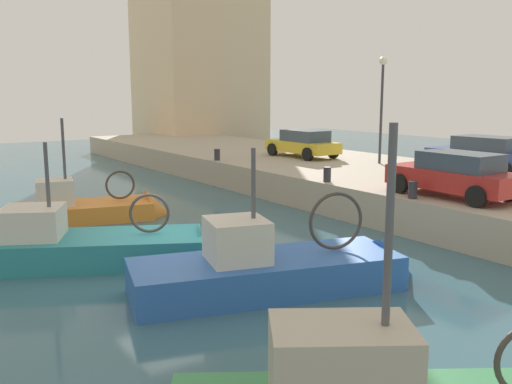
{
  "coord_description": "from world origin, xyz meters",
  "views": [
    {
      "loc": [
        -6.46,
        -13.55,
        4.49
      ],
      "look_at": [
        3.97,
        1.71,
        1.2
      ],
      "focal_mm": 39.67,
      "sensor_mm": 36.0,
      "label": 1
    }
  ],
  "objects_px": {
    "fishing_boat_teal": "(98,259)",
    "fishing_boat_orange": "(96,216)",
    "mooring_bollard_mid": "(327,174)",
    "parked_car_red": "(455,174)",
    "mooring_bollard_north": "(217,155)",
    "parked_car_yellow": "(303,143)",
    "fishing_boat_blue": "(282,284)",
    "quay_streetlamp": "(382,92)",
    "mooring_bollard_south": "(413,190)",
    "parked_car_blue": "(483,153)"
  },
  "relations": [
    {
      "from": "parked_car_red",
      "to": "mooring_bollard_mid",
      "type": "height_order",
      "value": "parked_car_red"
    },
    {
      "from": "fishing_boat_orange",
      "to": "mooring_bollard_mid",
      "type": "xyz_separation_m",
      "value": [
        7.41,
        -3.94,
        1.36
      ]
    },
    {
      "from": "fishing_boat_orange",
      "to": "parked_car_red",
      "type": "height_order",
      "value": "fishing_boat_orange"
    },
    {
      "from": "fishing_boat_teal",
      "to": "fishing_boat_orange",
      "type": "xyz_separation_m",
      "value": [
        1.72,
        5.21,
        0.01
      ]
    },
    {
      "from": "fishing_boat_orange",
      "to": "quay_streetlamp",
      "type": "bearing_deg",
      "value": -5.17
    },
    {
      "from": "fishing_boat_teal",
      "to": "parked_car_yellow",
      "type": "xyz_separation_m",
      "value": [
        13.45,
        8.01,
        1.79
      ]
    },
    {
      "from": "fishing_boat_teal",
      "to": "mooring_bollard_mid",
      "type": "relative_size",
      "value": 12.91
    },
    {
      "from": "fishing_boat_orange",
      "to": "parked_car_red",
      "type": "distance_m",
      "value": 12.28
    },
    {
      "from": "mooring_bollard_north",
      "to": "mooring_bollard_mid",
      "type": "bearing_deg",
      "value": -90.0
    },
    {
      "from": "fishing_boat_orange",
      "to": "mooring_bollard_north",
      "type": "xyz_separation_m",
      "value": [
        7.41,
        4.06,
        1.36
      ]
    },
    {
      "from": "fishing_boat_teal",
      "to": "fishing_boat_blue",
      "type": "distance_m",
      "value": 5.18
    },
    {
      "from": "fishing_boat_orange",
      "to": "mooring_bollard_south",
      "type": "distance_m",
      "value": 10.94
    },
    {
      "from": "mooring_bollard_mid",
      "to": "fishing_boat_teal",
      "type": "bearing_deg",
      "value": -172.06
    },
    {
      "from": "mooring_bollard_mid",
      "to": "quay_streetlamp",
      "type": "xyz_separation_m",
      "value": [
        5.65,
        2.75,
        2.98
      ]
    },
    {
      "from": "quay_streetlamp",
      "to": "parked_car_red",
      "type": "bearing_deg",
      "value": -120.99
    },
    {
      "from": "parked_car_yellow",
      "to": "mooring_bollard_north",
      "type": "distance_m",
      "value": 4.52
    },
    {
      "from": "fishing_boat_orange",
      "to": "parked_car_yellow",
      "type": "relative_size",
      "value": 1.39
    },
    {
      "from": "fishing_boat_teal",
      "to": "parked_car_blue",
      "type": "distance_m",
      "value": 16.47
    },
    {
      "from": "quay_streetlamp",
      "to": "fishing_boat_orange",
      "type": "bearing_deg",
      "value": 174.83
    },
    {
      "from": "fishing_boat_orange",
      "to": "parked_car_blue",
      "type": "xyz_separation_m",
      "value": [
        14.64,
        -5.47,
        1.83
      ]
    },
    {
      "from": "parked_car_blue",
      "to": "parked_car_red",
      "type": "height_order",
      "value": "parked_car_blue"
    },
    {
      "from": "fishing_boat_teal",
      "to": "mooring_bollard_north",
      "type": "relative_size",
      "value": 12.91
    },
    {
      "from": "mooring_bollard_mid",
      "to": "fishing_boat_blue",
      "type": "bearing_deg",
      "value": -138.31
    },
    {
      "from": "parked_car_red",
      "to": "mooring_bollard_south",
      "type": "bearing_deg",
      "value": 154.23
    },
    {
      "from": "fishing_boat_teal",
      "to": "mooring_bollard_mid",
      "type": "height_order",
      "value": "fishing_boat_teal"
    },
    {
      "from": "fishing_boat_teal",
      "to": "fishing_boat_blue",
      "type": "xyz_separation_m",
      "value": [
        2.82,
        -4.35,
        0.0
      ]
    },
    {
      "from": "fishing_boat_orange",
      "to": "fishing_boat_teal",
      "type": "bearing_deg",
      "value": -108.31
    },
    {
      "from": "mooring_bollard_south",
      "to": "quay_streetlamp",
      "type": "relative_size",
      "value": 0.11
    },
    {
      "from": "fishing_boat_blue",
      "to": "parked_car_blue",
      "type": "relative_size",
      "value": 1.61
    },
    {
      "from": "mooring_bollard_mid",
      "to": "fishing_boat_orange",
      "type": "bearing_deg",
      "value": 152.02
    },
    {
      "from": "mooring_bollard_mid",
      "to": "parked_car_yellow",
      "type": "bearing_deg",
      "value": 57.35
    },
    {
      "from": "fishing_boat_blue",
      "to": "parked_car_red",
      "type": "xyz_separation_m",
      "value": [
        7.55,
        1.03,
        1.82
      ]
    },
    {
      "from": "parked_car_blue",
      "to": "mooring_bollard_south",
      "type": "relative_size",
      "value": 8.1
    },
    {
      "from": "fishing_boat_blue",
      "to": "quay_streetlamp",
      "type": "relative_size",
      "value": 1.49
    },
    {
      "from": "fishing_boat_teal",
      "to": "fishing_boat_orange",
      "type": "height_order",
      "value": "fishing_boat_orange"
    },
    {
      "from": "parked_car_yellow",
      "to": "quay_streetlamp",
      "type": "distance_m",
      "value": 4.92
    },
    {
      "from": "fishing_boat_orange",
      "to": "parked_car_red",
      "type": "bearing_deg",
      "value": -44.63
    },
    {
      "from": "parked_car_red",
      "to": "parked_car_yellow",
      "type": "bearing_deg",
      "value": 74.78
    },
    {
      "from": "parked_car_blue",
      "to": "quay_streetlamp",
      "type": "bearing_deg",
      "value": 110.31
    },
    {
      "from": "mooring_bollard_south",
      "to": "parked_car_blue",
      "type": "bearing_deg",
      "value": 18.83
    },
    {
      "from": "parked_car_red",
      "to": "mooring_bollard_north",
      "type": "bearing_deg",
      "value": 95.6
    },
    {
      "from": "fishing_boat_blue",
      "to": "mooring_bollard_mid",
      "type": "height_order",
      "value": "fishing_boat_blue"
    },
    {
      "from": "fishing_boat_blue",
      "to": "mooring_bollard_south",
      "type": "bearing_deg",
      "value": 14.41
    },
    {
      "from": "parked_car_yellow",
      "to": "parked_car_blue",
      "type": "distance_m",
      "value": 8.77
    },
    {
      "from": "fishing_boat_orange",
      "to": "mooring_bollard_south",
      "type": "xyz_separation_m",
      "value": [
        7.41,
        -7.94,
        1.36
      ]
    },
    {
      "from": "fishing_boat_orange",
      "to": "mooring_bollard_mid",
      "type": "height_order",
      "value": "fishing_boat_orange"
    },
    {
      "from": "fishing_boat_orange",
      "to": "mooring_bollard_south",
      "type": "bearing_deg",
      "value": -46.97
    },
    {
      "from": "mooring_bollard_mid",
      "to": "parked_car_blue",
      "type": "bearing_deg",
      "value": -11.96
    },
    {
      "from": "fishing_boat_blue",
      "to": "parked_car_red",
      "type": "relative_size",
      "value": 1.72
    },
    {
      "from": "fishing_boat_teal",
      "to": "mooring_bollard_south",
      "type": "xyz_separation_m",
      "value": [
        9.13,
        -2.73,
        1.36
      ]
    }
  ]
}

